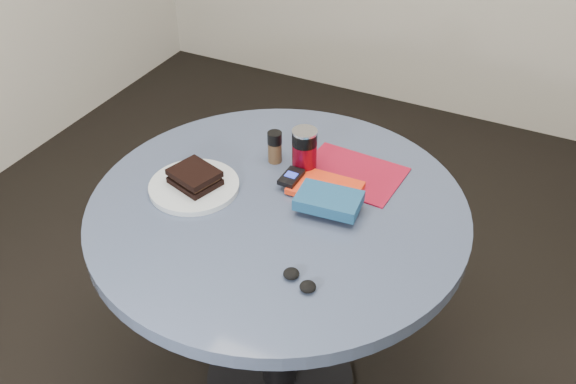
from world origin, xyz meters
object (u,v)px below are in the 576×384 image
at_px(magazine, 352,173).
at_px(headphones, 299,280).
at_px(red_book, 325,188).
at_px(plate, 194,186).
at_px(table, 278,250).
at_px(pepper_grinder, 275,147).
at_px(soda_can, 304,151).
at_px(novel, 329,200).
at_px(sandwich, 195,177).
at_px(mp3_player, 291,177).

bearing_deg(magazine, headphones, -79.81).
bearing_deg(red_book, plate, -157.27).
relative_size(table, pepper_grinder, 10.53).
relative_size(soda_can, novel, 0.81).
xyz_separation_m(table, pepper_grinder, (-0.10, 0.17, 0.21)).
distance_m(table, red_book, 0.22).
relative_size(soda_can, headphones, 1.31).
relative_size(pepper_grinder, headphones, 0.95).
height_order(sandwich, pepper_grinder, pepper_grinder).
bearing_deg(novel, mp3_player, 150.51).
bearing_deg(sandwich, red_book, 23.87).
relative_size(sandwich, novel, 0.90).
bearing_deg(pepper_grinder, mp3_player, -41.81).
distance_m(plate, red_book, 0.35).
bearing_deg(red_book, sandwich, -157.70).
bearing_deg(table, headphones, -53.26).
xyz_separation_m(pepper_grinder, red_book, (0.19, -0.07, -0.04)).
relative_size(table, plate, 4.11).
distance_m(sandwich, pepper_grinder, 0.25).
relative_size(magazine, novel, 1.68).
height_order(sandwich, novel, sandwich).
bearing_deg(pepper_grinder, magazine, 9.70).
distance_m(pepper_grinder, magazine, 0.23).
distance_m(magazine, headphones, 0.45).
xyz_separation_m(table, plate, (-0.23, -0.04, 0.17)).
relative_size(table, soda_can, 7.64).
bearing_deg(plate, table, 9.77).
distance_m(table, magazine, 0.30).
xyz_separation_m(table, headphones, (0.18, -0.24, 0.17)).
bearing_deg(sandwich, soda_can, 42.06).
xyz_separation_m(soda_can, magazine, (0.13, 0.04, -0.06)).
xyz_separation_m(magazine, novel, (0.01, -0.18, 0.03)).
relative_size(plate, mp3_player, 2.98).
xyz_separation_m(novel, headphones, (0.05, -0.27, -0.03)).
bearing_deg(pepper_grinder, plate, -122.13).
bearing_deg(red_book, soda_can, 144.13).
distance_m(soda_can, headphones, 0.45).
distance_m(plate, magazine, 0.44).
xyz_separation_m(plate, pepper_grinder, (0.13, 0.21, 0.04)).
bearing_deg(novel, red_book, 113.54).
relative_size(sandwich, mp3_player, 1.78).
bearing_deg(headphones, soda_can, 113.94).
distance_m(novel, mp3_player, 0.15).
xyz_separation_m(table, mp3_player, (-0.01, 0.09, 0.19)).
xyz_separation_m(plate, soda_can, (0.23, 0.21, 0.06)).
xyz_separation_m(sandwich, novel, (0.36, 0.07, -0.00)).
height_order(table, magazine, magazine).
xyz_separation_m(plate, magazine, (0.36, 0.25, -0.01)).
relative_size(soda_can, mp3_player, 1.61).
distance_m(plate, sandwich, 0.03).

